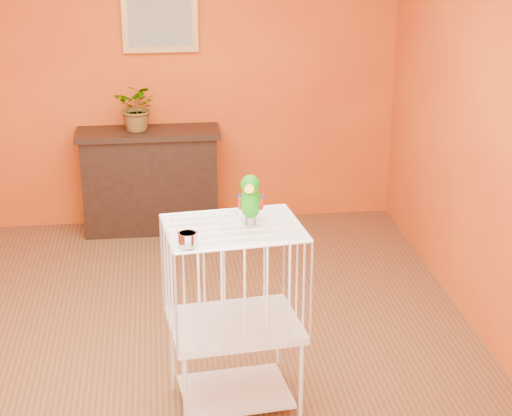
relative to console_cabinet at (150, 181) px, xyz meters
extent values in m
plane|color=brown|center=(0.14, -2.04, -0.44)|extent=(4.50, 4.50, 0.00)
plane|color=#D15913|center=(0.14, 0.21, 0.86)|extent=(4.00, 0.00, 4.00)
plane|color=#D15913|center=(0.14, -4.29, 0.86)|extent=(4.00, 0.00, 4.00)
plane|color=#D15913|center=(2.14, -2.04, 0.86)|extent=(0.00, 4.50, 4.50)
cube|color=black|center=(0.00, 0.00, -0.02)|extent=(1.12, 0.37, 0.84)
cube|color=black|center=(0.00, 0.00, 0.42)|extent=(1.19, 0.43, 0.05)
cube|color=black|center=(0.00, -0.16, -0.02)|extent=(0.78, 0.02, 0.42)
cube|color=#602A1B|center=(-0.23, -0.04, -0.12)|extent=(0.05, 0.17, 0.26)
cube|color=#314A25|center=(-0.16, -0.04, -0.12)|extent=(0.05, 0.17, 0.26)
cube|color=#602A1B|center=(-0.07, -0.04, -0.12)|extent=(0.05, 0.17, 0.26)
cube|color=#314A25|center=(0.02, -0.04, -0.12)|extent=(0.05, 0.17, 0.26)
cube|color=#602A1B|center=(0.11, -0.04, -0.12)|extent=(0.05, 0.17, 0.26)
imported|color=#26722D|center=(-0.07, -0.05, 0.60)|extent=(0.48, 0.51, 0.31)
cube|color=#A77E3B|center=(0.14, 0.18, 1.31)|extent=(0.62, 0.03, 0.50)
cube|color=gray|center=(0.14, 0.17, 1.31)|extent=(0.52, 0.01, 0.40)
cube|color=silver|center=(0.46, -2.77, -0.36)|extent=(0.65, 0.53, 0.02)
cube|color=silver|center=(0.46, -2.77, 0.07)|extent=(0.76, 0.62, 0.04)
cube|color=silver|center=(0.46, -2.77, 0.64)|extent=(0.76, 0.62, 0.01)
cylinder|color=silver|center=(0.17, -3.05, -0.20)|extent=(0.03, 0.03, 0.49)
cylinder|color=silver|center=(0.80, -2.98, -0.20)|extent=(0.03, 0.03, 0.49)
cylinder|color=silver|center=(0.12, -2.56, -0.20)|extent=(0.03, 0.03, 0.49)
cylinder|color=silver|center=(0.75, -2.49, -0.20)|extent=(0.03, 0.03, 0.49)
cylinder|color=silver|center=(0.21, -3.00, 0.69)|extent=(0.10, 0.10, 0.07)
cylinder|color=#59544C|center=(0.53, -2.74, 0.67)|extent=(0.01, 0.01, 0.04)
cylinder|color=#59544C|center=(0.58, -2.75, 0.67)|extent=(0.01, 0.01, 0.04)
ellipsoid|color=#118202|center=(0.55, -2.74, 0.77)|extent=(0.14, 0.18, 0.21)
ellipsoid|color=#118202|center=(0.55, -2.78, 0.88)|extent=(0.12, 0.12, 0.10)
cone|color=orange|center=(0.54, -2.82, 0.87)|extent=(0.06, 0.07, 0.07)
cone|color=black|center=(0.54, -2.81, 0.86)|extent=(0.03, 0.03, 0.03)
sphere|color=black|center=(0.51, -2.79, 0.90)|extent=(0.01, 0.01, 0.01)
sphere|color=black|center=(0.58, -2.80, 0.90)|extent=(0.01, 0.01, 0.01)
ellipsoid|color=#A50C0C|center=(0.50, -2.73, 0.77)|extent=(0.04, 0.06, 0.07)
ellipsoid|color=navy|center=(0.61, -2.75, 0.77)|extent=(0.04, 0.06, 0.07)
cone|color=#118202|center=(0.57, -2.68, 0.71)|extent=(0.09, 0.15, 0.11)
camera|label=1|loc=(0.09, -6.94, 2.31)|focal=60.00mm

